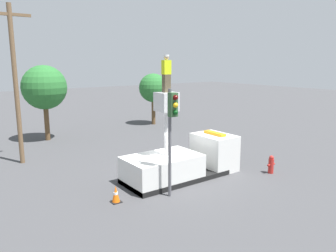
% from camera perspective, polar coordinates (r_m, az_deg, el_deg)
% --- Properties ---
extents(ground_plane, '(120.00, 120.00, 0.00)m').
position_cam_1_polar(ground_plane, '(16.90, 1.32, -9.13)').
color(ground_plane, '#424244').
extents(bucket_truck, '(6.21, 2.36, 4.43)m').
position_cam_1_polar(bucket_truck, '(16.90, 2.55, -6.22)').
color(bucket_truck, black).
rests_on(bucket_truck, ground).
extents(worker, '(0.40, 0.26, 1.75)m').
position_cam_1_polar(worker, '(15.53, -0.28, 9.13)').
color(worker, brown).
rests_on(worker, bucket_truck).
extents(traffic_light_pole, '(0.34, 0.57, 4.75)m').
position_cam_1_polar(traffic_light_pole, '(13.76, 0.68, 0.75)').
color(traffic_light_pole, '#515156').
rests_on(traffic_light_pole, ground).
extents(fire_hydrant, '(0.52, 0.28, 0.98)m').
position_cam_1_polar(fire_hydrant, '(18.38, 17.51, -6.42)').
color(fire_hydrant, '#B2231E').
rests_on(fire_hydrant, ground).
extents(traffic_cone_rear, '(0.42, 0.42, 0.73)m').
position_cam_1_polar(traffic_cone_rear, '(14.28, -9.08, -11.69)').
color(traffic_cone_rear, black).
rests_on(traffic_cone_rear, ground).
extents(tree_left_bg, '(2.68, 2.68, 4.80)m').
position_cam_1_polar(tree_left_bg, '(30.85, -2.58, 6.59)').
color(tree_left_bg, brown).
rests_on(tree_left_bg, ground).
extents(tree_right_bg, '(3.27, 3.27, 5.63)m').
position_cam_1_polar(tree_right_bg, '(26.01, -20.74, 6.26)').
color(tree_right_bg, brown).
rests_on(tree_right_bg, ground).
extents(utility_pole, '(2.20, 0.26, 8.98)m').
position_cam_1_polar(utility_pole, '(20.45, -25.04, 7.20)').
color(utility_pole, brown).
rests_on(utility_pole, ground).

